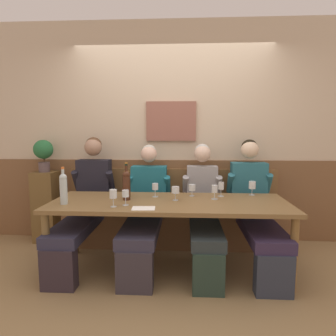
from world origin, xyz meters
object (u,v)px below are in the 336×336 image
at_px(dining_table, 169,208).
at_px(potted_plant, 43,152).
at_px(person_left_seat, 255,203).
at_px(wall_bench, 172,222).
at_px(wine_glass_center_front, 155,187).
at_px(wine_glass_left_end, 252,185).
at_px(wine_bottle_amber_mid, 63,188).
at_px(wine_bottle_green_tall, 127,182).
at_px(wine_glass_mid_left, 192,188).
at_px(wine_bottle_clear_water, 126,184).
at_px(wine_glass_center_rear, 175,191).
at_px(person_center_left_seat, 85,200).
at_px(wine_glass_by_bottle, 113,194).
at_px(wine_glass_near_bucket, 215,190).
at_px(person_center_right_seat, 204,205).
at_px(wine_glass_right_end, 221,186).
at_px(wine_glass_mid_right, 125,194).
at_px(person_right_seat, 145,205).

distance_m(dining_table, potted_plant, 1.87).
bearing_deg(person_left_seat, wall_bench, 157.92).
height_order(wine_glass_center_front, wine_glass_left_end, wine_glass_left_end).
height_order(wine_bottle_amber_mid, potted_plant, potted_plant).
xyz_separation_m(wine_bottle_amber_mid, wine_bottle_green_tall, (0.54, 0.34, -0.00)).
relative_size(wine_bottle_green_tall, wine_glass_mid_left, 2.89).
relative_size(wall_bench, wine_glass_center_front, 18.15).
height_order(dining_table, potted_plant, potted_plant).
bearing_deg(wine_bottle_clear_water, wall_bench, 56.96).
bearing_deg(wine_bottle_amber_mid, dining_table, 9.83).
distance_m(wine_bottle_green_tall, wine_glass_center_front, 0.31).
bearing_deg(wine_bottle_clear_water, wine_glass_center_rear, 0.93).
bearing_deg(wine_glass_center_rear, wine_glass_left_end, 19.61).
distance_m(wall_bench, person_center_left_seat, 1.11).
bearing_deg(wine_bottle_amber_mid, wine_glass_by_bottle, -8.74).
bearing_deg(dining_table, wine_bottle_green_tall, 160.33).
height_order(wine_bottle_clear_water, wine_glass_mid_left, wine_bottle_clear_water).
distance_m(wall_bench, potted_plant, 1.86).
distance_m(wine_glass_by_bottle, wine_glass_left_end, 1.52).
bearing_deg(wine_glass_left_end, dining_table, -159.29).
xyz_separation_m(wine_bottle_amber_mid, wine_glass_near_bucket, (1.47, 0.29, -0.06)).
bearing_deg(person_center_right_seat, person_left_seat, 1.35).
height_order(person_center_left_seat, wine_bottle_amber_mid, person_center_left_seat).
height_order(wine_glass_center_rear, potted_plant, potted_plant).
xyz_separation_m(wine_bottle_clear_water, wine_glass_right_end, (0.98, 0.22, -0.05)).
distance_m(wall_bench, wine_glass_mid_left, 0.74).
distance_m(wine_glass_mid_right, wine_glass_left_end, 1.40).
relative_size(wall_bench, wine_glass_mid_left, 20.98).
bearing_deg(wine_bottle_green_tall, person_left_seat, 6.82).
xyz_separation_m(wall_bench, person_left_seat, (0.93, -0.38, 0.35)).
distance_m(wine_glass_mid_right, wine_glass_by_bottle, 0.12).
bearing_deg(wine_glass_center_front, wine_glass_mid_left, 9.01).
distance_m(wine_bottle_green_tall, wine_glass_center_rear, 0.54).
height_order(person_left_seat, wine_glass_near_bucket, person_left_seat).
height_order(person_right_seat, wine_bottle_clear_water, person_right_seat).
height_order(person_center_right_seat, wine_bottle_clear_water, person_center_right_seat).
bearing_deg(wine_glass_center_rear, potted_plant, 157.50).
distance_m(wine_glass_center_rear, wine_glass_left_end, 0.88).
distance_m(person_center_right_seat, wine_glass_right_end, 0.29).
bearing_deg(wine_glass_mid_right, wine_bottle_amber_mid, 178.83).
relative_size(wine_bottle_green_tall, wine_glass_mid_right, 2.52).
xyz_separation_m(wine_glass_right_end, wine_glass_near_bucket, (-0.08, -0.14, -0.01)).
height_order(person_center_left_seat, wine_glass_near_bucket, person_center_left_seat).
height_order(person_right_seat, wine_glass_mid_left, person_right_seat).
distance_m(person_left_seat, wine_glass_by_bottle, 1.56).
bearing_deg(wine_bottle_clear_water, person_center_right_seat, 19.57).
distance_m(wall_bench, wine_glass_center_rear, 0.86).
relative_size(wine_glass_mid_right, wine_glass_left_end, 0.96).
height_order(person_center_right_seat, wine_bottle_green_tall, person_center_right_seat).
bearing_deg(wine_bottle_clear_water, wine_bottle_green_tall, 99.99).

